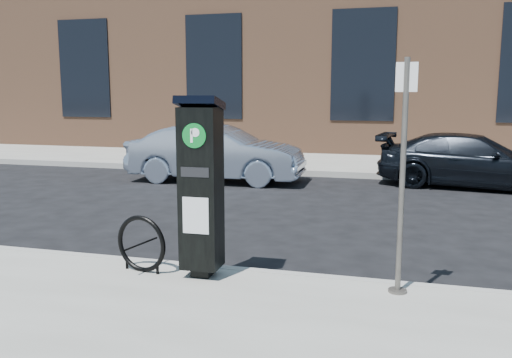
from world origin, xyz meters
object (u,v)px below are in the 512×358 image
(bike_rack, at_px, (141,244))
(car_dark, at_px, (472,161))
(car_silver, at_px, (216,153))
(sign_pole, at_px, (402,179))
(parking_kiosk, at_px, (201,185))

(bike_rack, distance_m, car_dark, 8.93)
(bike_rack, distance_m, car_silver, 7.19)
(sign_pole, distance_m, car_dark, 7.88)
(sign_pole, distance_m, bike_rack, 2.94)
(car_silver, distance_m, car_dark, 5.97)
(parking_kiosk, xyz_separation_m, car_dark, (3.63, 7.75, -0.55))
(parking_kiosk, height_order, car_silver, parking_kiosk)
(bike_rack, relative_size, car_silver, 0.16)
(parking_kiosk, relative_size, bike_rack, 3.02)
(parking_kiosk, bearing_deg, car_silver, 107.08)
(bike_rack, xyz_separation_m, car_silver, (-1.58, 7.01, 0.23))
(bike_rack, height_order, car_silver, car_silver)
(parking_kiosk, bearing_deg, bike_rack, -177.25)
(car_silver, bearing_deg, car_dark, -84.37)
(car_dark, bearing_deg, car_silver, 105.25)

